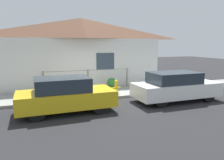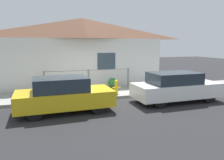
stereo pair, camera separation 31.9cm
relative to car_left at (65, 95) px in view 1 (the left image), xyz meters
The scene contains 8 objects.
ground_plane 2.27m from the car_left, 37.33° to the left, with size 60.00×60.00×0.00m, color #262628.
sidewalk 3.04m from the car_left, 54.82° to the left, with size 24.00×2.25×0.13m.
house 5.81m from the car_left, 70.56° to the left, with size 9.93×2.23×4.22m.
fence 3.82m from the car_left, 63.29° to the left, with size 4.90×0.10×1.14m.
car_left is the anchor object (origin of this frame).
car_right 5.12m from the car_left, ahead, with size 4.11×1.67×1.38m.
fire_hydrant 3.29m from the car_left, 31.81° to the left, with size 0.41×0.19×0.75m.
potted_plant_near_hydrant 4.37m from the car_left, 45.67° to the left, with size 0.55×0.55×0.63m.
Camera 1 is at (-2.81, -9.75, 2.66)m, focal length 35.00 mm.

